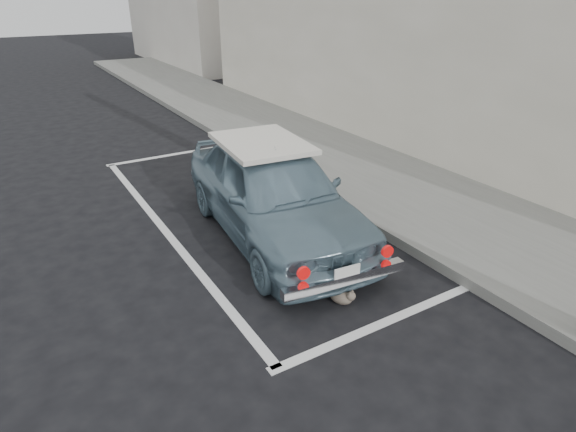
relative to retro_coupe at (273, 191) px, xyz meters
name	(u,v)px	position (x,y,z in m)	size (l,w,h in m)	color
ground	(323,313)	(-0.48, -1.99, -0.71)	(80.00, 80.00, 0.00)	black
sidewalk	(407,194)	(2.72, 0.01, -0.63)	(2.80, 40.00, 0.15)	slate
pline_rear	(386,322)	(0.02, -2.49, -0.70)	(3.00, 0.12, 0.01)	silver
pline_front	(175,154)	(0.02, 4.51, -0.70)	(3.00, 0.12, 0.01)	silver
pline_side	(164,230)	(-1.38, 1.01, -0.70)	(0.12, 7.00, 0.01)	silver
retro_coupe	(273,191)	(0.00, 0.00, 0.00)	(2.06, 4.26, 1.40)	slate
cat	(342,296)	(-0.18, -1.94, -0.60)	(0.29, 0.40, 0.23)	#6D5F53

